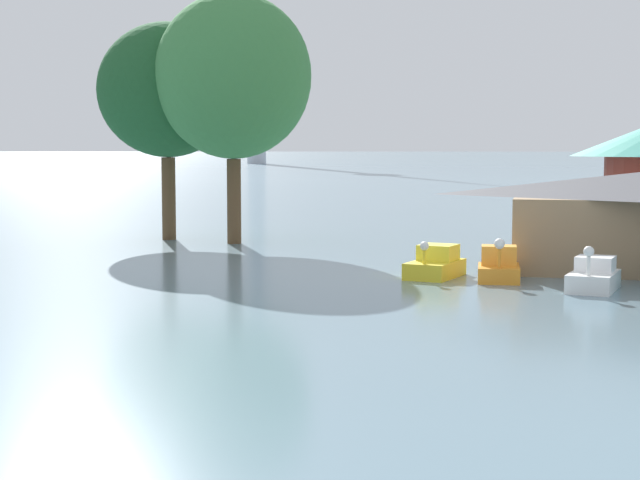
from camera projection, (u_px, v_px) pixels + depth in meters
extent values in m
cube|color=yellow|center=(435.00, 269.00, 39.86)|extent=(2.24, 3.22, 0.64)
cube|color=yellow|center=(438.00, 252.00, 40.13)|extent=(1.63, 1.60, 0.61)
cylinder|color=yellow|center=(424.00, 257.00, 38.76)|extent=(0.14, 0.14, 0.52)
sphere|color=white|center=(424.00, 246.00, 38.72)|extent=(0.34, 0.34, 0.34)
cube|color=orange|center=(499.00, 273.00, 38.77)|extent=(1.69, 2.45, 0.59)
cube|color=gold|center=(499.00, 255.00, 39.00)|extent=(1.37, 1.14, 0.73)
cylinder|color=orange|center=(499.00, 259.00, 37.78)|extent=(0.14, 0.14, 0.72)
sphere|color=white|center=(499.00, 244.00, 37.73)|extent=(0.39, 0.39, 0.39)
cube|color=white|center=(593.00, 281.00, 36.21)|extent=(2.03, 3.08, 0.66)
cube|color=white|center=(595.00, 264.00, 36.48)|extent=(1.51, 1.50, 0.53)
cylinder|color=white|center=(588.00, 266.00, 35.12)|extent=(0.14, 0.14, 0.66)
sphere|color=white|center=(589.00, 251.00, 35.07)|extent=(0.37, 0.37, 0.37)
cylinder|color=brown|center=(169.00, 199.00, 55.92)|extent=(0.75, 0.75, 4.50)
ellipsoid|color=#1E5128|center=(167.00, 90.00, 55.38)|extent=(7.56, 7.56, 7.29)
cylinder|color=brown|center=(234.00, 201.00, 53.62)|extent=(0.74, 0.74, 4.44)
ellipsoid|color=#3D7F42|center=(233.00, 76.00, 53.03)|extent=(8.14, 8.14, 8.58)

